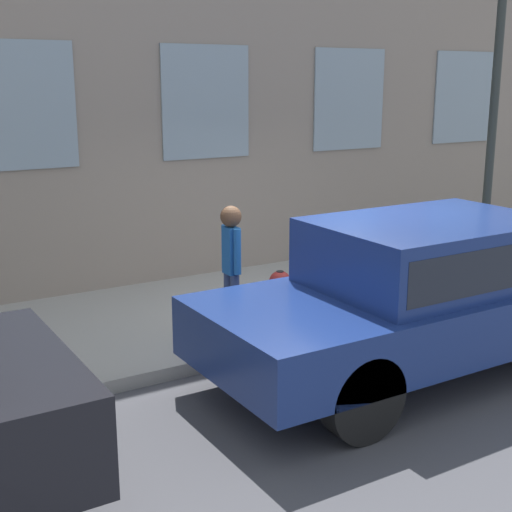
% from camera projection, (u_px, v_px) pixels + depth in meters
% --- Properties ---
extents(ground_plane, '(80.00, 80.00, 0.00)m').
position_uv_depth(ground_plane, '(329.00, 344.00, 8.37)').
color(ground_plane, '#47474C').
extents(sidewalk, '(3.06, 60.00, 0.15)m').
position_uv_depth(sidewalk, '(261.00, 304.00, 9.62)').
color(sidewalk, '#9E9B93').
rests_on(sidewalk, ground_plane).
extents(building_facade, '(0.33, 40.00, 7.05)m').
position_uv_depth(building_facade, '(200.00, 43.00, 10.18)').
color(building_facade, gray).
rests_on(building_facade, ground_plane).
extents(fire_hydrant, '(0.34, 0.45, 0.70)m').
position_uv_depth(fire_hydrant, '(280.00, 299.00, 8.38)').
color(fire_hydrant, red).
rests_on(fire_hydrant, sidewalk).
extents(person, '(0.36, 0.24, 1.51)m').
position_uv_depth(person, '(231.00, 258.00, 8.07)').
color(person, navy).
rests_on(person, sidewalk).
extents(parked_car_navy_near, '(1.89, 4.98, 1.64)m').
position_uv_depth(parked_car_navy_near, '(429.00, 287.00, 7.39)').
color(parked_car_navy_near, black).
rests_on(parked_car_navy_near, ground_plane).
extents(street_lamp, '(0.36, 0.36, 6.16)m').
position_uv_depth(street_lamp, '(502.00, 9.00, 9.48)').
color(street_lamp, '#2D332D').
rests_on(street_lamp, sidewalk).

